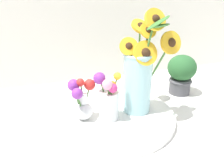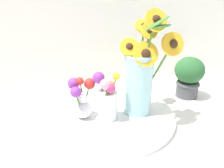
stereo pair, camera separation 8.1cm
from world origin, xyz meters
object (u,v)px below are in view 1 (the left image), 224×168
Objects in this scene: potted_plant at (181,73)px; mason_jar_sunflowers at (140,74)px; serving_tray at (112,115)px; vase_bulb_right at (82,100)px; vase_small_center at (108,99)px.

mason_jar_sunflowers is at bearing -155.69° from potted_plant.
vase_bulb_right is at bearing -178.65° from serving_tray.
mason_jar_sunflowers reaches higher than vase_bulb_right.
vase_bulb_right is 0.53m from potted_plant.
potted_plant is at bearing 16.50° from serving_tray.
serving_tray is at bearing 1.35° from vase_bulb_right.
mason_jar_sunflowers is at bearing -2.63° from vase_bulb_right.
mason_jar_sunflowers is 2.53× the size of vase_bulb_right.
serving_tray is at bearing 52.64° from vase_small_center.
vase_bulb_right is 0.81× the size of potted_plant.
mason_jar_sunflowers reaches higher than potted_plant.
potted_plant is (0.40, 0.12, 0.09)m from serving_tray.
serving_tray is 0.42m from potted_plant.
potted_plant reaches higher than vase_bulb_right.
mason_jar_sunflowers reaches higher than serving_tray.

